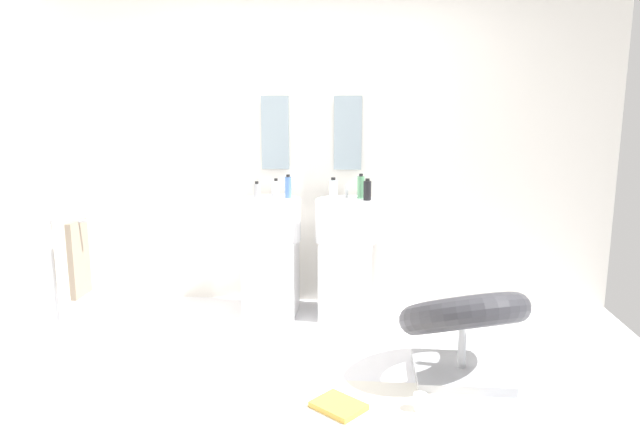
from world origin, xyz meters
name	(u,v)px	position (x,y,z in m)	size (l,w,h in m)	color
ground_plane	(287,396)	(0.00, 0.00, -0.02)	(4.80, 3.60, 0.04)	silver
rear_partition	(312,146)	(0.00, 1.65, 1.30)	(4.80, 0.10, 2.60)	silver
pedestal_sink_left	(271,252)	(-0.29, 1.29, 0.49)	(0.47, 0.47, 1.02)	white
pedestal_sink_right	(346,254)	(0.29, 1.29, 0.49)	(0.47, 0.47, 1.02)	white
vanity_mirror_left	(275,133)	(-0.29, 1.58, 1.41)	(0.22, 0.03, 0.58)	#8C9EA8
vanity_mirror_right	(348,133)	(0.29, 1.58, 1.41)	(0.22, 0.03, 0.58)	#8C9EA8
lounge_chair	(463,322)	(1.03, 0.28, 0.35)	(1.00, 1.01, 0.65)	#B7BABF
towel_rack	(75,262)	(-1.44, 0.43, 0.63)	(0.37, 0.22, 0.95)	#B7BABF
area_rug	(375,414)	(0.50, -0.21, 0.01)	(1.20, 0.73, 0.01)	white
magazine_ochre	(339,406)	(0.31, -0.17, 0.03)	(0.26, 0.20, 0.03)	gold
coffee_mug	(420,402)	(0.75, -0.15, 0.06)	(0.08, 0.08, 0.09)	white
soap_bottle_white	(276,191)	(-0.23, 1.18, 1.00)	(0.05, 0.05, 0.17)	white
soap_bottle_green	(361,187)	(0.40, 1.37, 1.01)	(0.06, 0.06, 0.19)	#59996B
soap_bottle_grey	(257,190)	(-0.42, 1.39, 0.97)	(0.05, 0.05, 0.12)	#99999E
soap_bottle_clear	(333,191)	(0.20, 1.14, 1.01)	(0.06, 0.06, 0.19)	silver
soap_bottle_blue	(288,187)	(-0.16, 1.35, 1.00)	(0.05, 0.05, 0.18)	#4C72B7
soap_bottle_black	(367,190)	(0.45, 1.28, 0.99)	(0.06, 0.06, 0.17)	black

